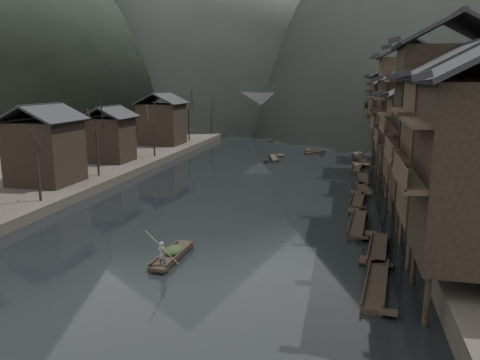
% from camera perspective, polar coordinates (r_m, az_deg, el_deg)
% --- Properties ---
extents(water, '(300.00, 300.00, 0.00)m').
position_cam_1_polar(water, '(35.93, -4.16, -6.77)').
color(water, black).
rests_on(water, ground).
extents(left_bank, '(40.00, 200.00, 1.20)m').
position_cam_1_polar(left_bank, '(86.07, -18.87, 4.05)').
color(left_bank, '#2D2823').
rests_on(left_bank, ground).
extents(stilt_houses, '(9.00, 67.60, 16.70)m').
position_cam_1_polar(stilt_houses, '(52.29, 21.03, 8.49)').
color(stilt_houses, black).
rests_on(stilt_houses, ground).
extents(left_houses, '(8.10, 53.20, 8.73)m').
position_cam_1_polar(left_houses, '(61.14, -17.29, 5.94)').
color(left_houses, black).
rests_on(left_houses, left_bank).
extents(bare_trees, '(3.94, 73.42, 7.89)m').
position_cam_1_polar(bare_trees, '(64.48, -12.09, 7.29)').
color(bare_trees, black).
rests_on(bare_trees, left_bank).
extents(moored_sampans, '(3.08, 54.83, 0.47)m').
position_cam_1_polar(moored_sampans, '(50.97, 14.66, -1.25)').
color(moored_sampans, black).
rests_on(moored_sampans, water).
extents(midriver_boats, '(11.80, 29.76, 0.45)m').
position_cam_1_polar(midriver_boats, '(80.90, 5.49, 3.89)').
color(midriver_boats, black).
rests_on(midriver_boats, water).
extents(stone_bridge, '(40.00, 6.00, 9.00)m').
position_cam_1_polar(stone_bridge, '(105.18, 7.45, 8.39)').
color(stone_bridge, '#4C4C4F').
rests_on(stone_bridge, ground).
extents(hero_sampan, '(1.35, 5.46, 0.44)m').
position_cam_1_polar(hero_sampan, '(31.64, -8.26, -9.13)').
color(hero_sampan, black).
rests_on(hero_sampan, water).
extents(cargo_heap, '(1.20, 1.57, 0.72)m').
position_cam_1_polar(cargo_heap, '(31.65, -8.15, -7.96)').
color(cargo_heap, black).
rests_on(cargo_heap, hero_sampan).
extents(boatman, '(0.67, 0.50, 1.66)m').
position_cam_1_polar(boatman, '(29.59, -9.51, -8.48)').
color(boatman, '#5A5A5C').
rests_on(boatman, hero_sampan).
extents(bamboo_pole, '(1.25, 2.69, 3.25)m').
position_cam_1_polar(bamboo_pole, '(28.76, -9.31, -3.93)').
color(bamboo_pole, '#8C7A51').
rests_on(bamboo_pole, boatman).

